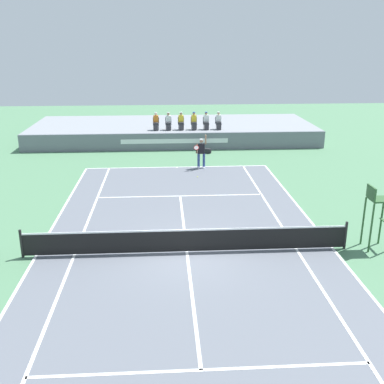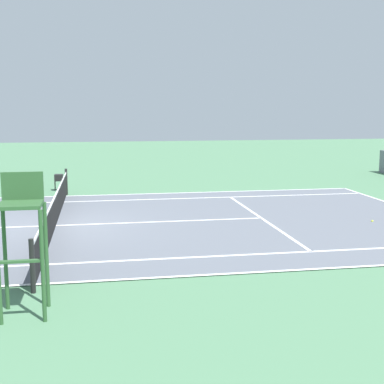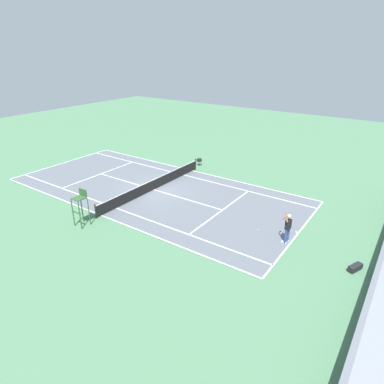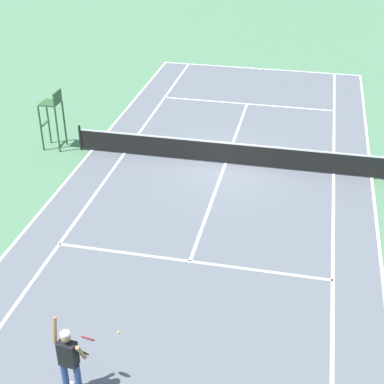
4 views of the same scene
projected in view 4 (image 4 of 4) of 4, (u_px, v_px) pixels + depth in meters
ground_plane at (225, 164)px, 22.25m from camera, size 80.00×80.00×0.00m
court at (225, 164)px, 22.24m from camera, size 11.08×23.88×0.03m
net at (226, 152)px, 21.99m from camera, size 11.98×0.10×1.07m
tennis_player at (70, 361)px, 12.22m from camera, size 0.80×0.62×2.08m
tennis_ball at (119, 332)px, 14.29m from camera, size 0.07×0.07×0.07m
umpire_chair at (53, 112)px, 22.75m from camera, size 0.77×0.77×2.44m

